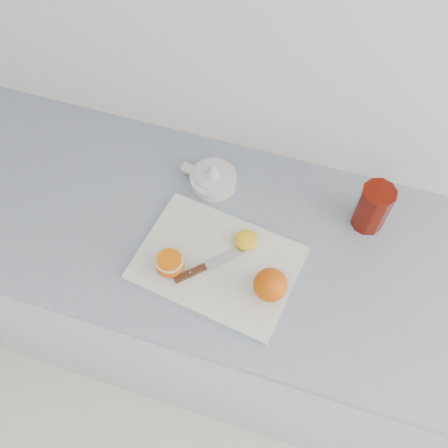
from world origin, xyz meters
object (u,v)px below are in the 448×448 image
Objects in this scene: counter at (263,312)px; half_orange at (170,264)px; cutting_board at (217,263)px; citrus_juicer at (213,178)px; red_tumbler at (372,209)px.

counter is 0.55m from half_orange.
citrus_juicer is (-0.09, 0.23, 0.02)m from cutting_board.
citrus_juicer is (0.02, 0.28, -0.01)m from half_orange.
cutting_board is 0.25m from citrus_juicer.
citrus_juicer is (-0.22, 0.15, 0.47)m from counter.
cutting_board reaches higher than counter.
cutting_board is 5.38× the size of half_orange.
half_orange is at bearing -149.26° from counter.
citrus_juicer is at bearing 145.76° from counter.
red_tumbler is at bearing 33.06° from half_orange.
counter is 0.48m from cutting_board.
citrus_juicer is at bearing 86.98° from half_orange.
cutting_board is 2.76× the size of red_tumbler.
cutting_board is at bearing 25.67° from half_orange.
citrus_juicer is at bearing -179.68° from red_tumbler.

